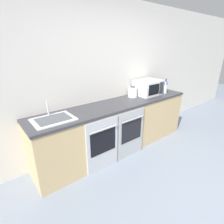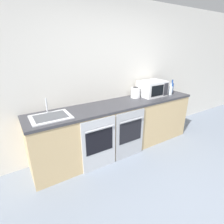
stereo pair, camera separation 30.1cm
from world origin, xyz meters
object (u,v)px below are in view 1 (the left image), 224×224
at_px(microwave, 148,87).
at_px(sink, 53,119).
at_px(oven_left, 103,145).
at_px(oven_right, 131,134).
at_px(bottle_clear, 165,89).
at_px(bottle_blue, 165,86).
at_px(kettle, 133,92).

relative_size(microwave, sink, 0.94).
bearing_deg(microwave, oven_left, -164.88).
bearing_deg(oven_right, sink, 165.75).
relative_size(oven_right, bottle_clear, 3.62).
relative_size(microwave, bottle_clear, 2.16).
bearing_deg(sink, microwave, 2.24).
distance_m(oven_left, bottle_blue, 2.05).
xyz_separation_m(oven_left, bottle_blue, (1.94, 0.33, 0.58)).
height_order(microwave, sink, microwave).
xyz_separation_m(microwave, sink, (-2.00, -0.08, -0.13)).
height_order(kettle, sink, sink).
xyz_separation_m(oven_right, sink, (-1.18, 0.30, 0.49)).
relative_size(microwave, bottle_blue, 1.86).
xyz_separation_m(bottle_blue, sink, (-2.53, -0.03, -0.09)).
height_order(oven_right, kettle, kettle).
relative_size(oven_left, sink, 1.57).
height_order(oven_right, microwave, microwave).
bearing_deg(microwave, bottle_blue, -4.75).
relative_size(oven_left, microwave, 1.68).
height_order(bottle_clear, sink, sink).
distance_m(microwave, sink, 2.00).
height_order(bottle_blue, sink, bottle_blue).
bearing_deg(bottle_clear, oven_right, -169.24).
distance_m(oven_right, microwave, 1.09).
xyz_separation_m(microwave, kettle, (-0.36, 0.07, -0.05)).
bearing_deg(kettle, bottle_blue, -7.09).
height_order(oven_left, kettle, kettle).
height_order(microwave, bottle_blue, microwave).
xyz_separation_m(kettle, sink, (-1.64, -0.15, -0.08)).
relative_size(microwave, kettle, 2.48).
relative_size(bottle_clear, kettle, 1.15).
bearing_deg(oven_right, kettle, 44.62).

